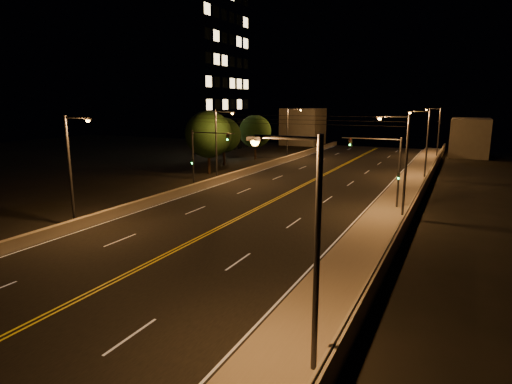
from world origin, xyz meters
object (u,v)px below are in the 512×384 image
at_px(tree_0, 208,134).
at_px(tree_1, 224,135).
at_px(streetlight_2, 425,139).
at_px(streetlight_1, 402,159).
at_px(tree_2, 255,131).
at_px(traffic_signal_right, 387,164).
at_px(building_tower, 168,74).
at_px(streetlight_0, 308,241).
at_px(streetlight_4, 72,163).
at_px(traffic_signal_left, 201,153).
at_px(streetlight_3, 437,129).
at_px(streetlight_6, 289,129).
at_px(streetlight_5, 218,140).

bearing_deg(tree_0, tree_1, 107.06).
bearing_deg(streetlight_2, streetlight_1, -90.00).
bearing_deg(tree_1, tree_2, 79.57).
height_order(traffic_signal_right, building_tower, building_tower).
bearing_deg(streetlight_0, streetlight_2, 90.00).
xyz_separation_m(streetlight_4, tree_2, (-4.78, 40.22, -0.31)).
bearing_deg(traffic_signal_right, traffic_signal_left, 180.00).
bearing_deg(streetlight_1, streetlight_4, -149.25).
xyz_separation_m(streetlight_1, streetlight_3, (0.00, 42.60, 0.00)).
bearing_deg(traffic_signal_right, streetlight_4, -142.40).
relative_size(streetlight_1, building_tower, 0.28).
bearing_deg(building_tower, tree_0, -40.91).
xyz_separation_m(traffic_signal_right, tree_2, (-24.68, 24.89, 0.54)).
distance_m(streetlight_6, building_tower, 23.29).
bearing_deg(streetlight_5, building_tower, 138.28).
relative_size(streetlight_3, traffic_signal_right, 1.31).
height_order(streetlight_2, traffic_signal_right, streetlight_2).
distance_m(streetlight_2, traffic_signal_left, 26.58).
height_order(streetlight_5, building_tower, building_tower).
height_order(streetlight_4, traffic_signal_right, streetlight_4).
xyz_separation_m(traffic_signal_right, tree_0, (-23.60, 9.13, 1.14)).
bearing_deg(streetlight_5, traffic_signal_right, -15.19).
bearing_deg(traffic_signal_left, streetlight_3, 63.08).
bearing_deg(tree_2, streetlight_0, -62.25).
bearing_deg(building_tower, streetlight_6, 8.99).
bearing_deg(streetlight_2, streetlight_4, -123.38).
height_order(streetlight_0, streetlight_3, same).
bearing_deg(building_tower, tree_1, -25.18).
relative_size(streetlight_5, tree_0, 1.02).
relative_size(streetlight_2, streetlight_3, 1.00).
xyz_separation_m(streetlight_5, traffic_signal_left, (1.08, -5.41, -0.85)).
distance_m(streetlight_5, tree_2, 20.06).
xyz_separation_m(streetlight_2, streetlight_6, (-21.39, 10.54, 0.00)).
bearing_deg(tree_2, tree_0, -86.06).
bearing_deg(streetlight_5, streetlight_6, 90.00).
height_order(streetlight_1, tree_1, streetlight_1).
distance_m(streetlight_4, traffic_signal_left, 15.39).
xyz_separation_m(streetlight_2, building_tower, (-42.60, 7.19, 9.02)).
height_order(streetlight_0, streetlight_4, same).
relative_size(building_tower, tree_1, 4.16).
height_order(building_tower, tree_0, building_tower).
height_order(streetlight_0, building_tower, building_tower).
relative_size(streetlight_0, building_tower, 0.28).
bearing_deg(streetlight_6, streetlight_4, -90.00).
height_order(streetlight_4, streetlight_6, same).
relative_size(tree_1, tree_2, 0.97).
relative_size(traffic_signal_left, building_tower, 0.22).
bearing_deg(streetlight_2, tree_1, 179.75).
xyz_separation_m(streetlight_4, traffic_signal_left, (1.08, 15.33, -0.85)).
distance_m(streetlight_5, tree_0, 5.26).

